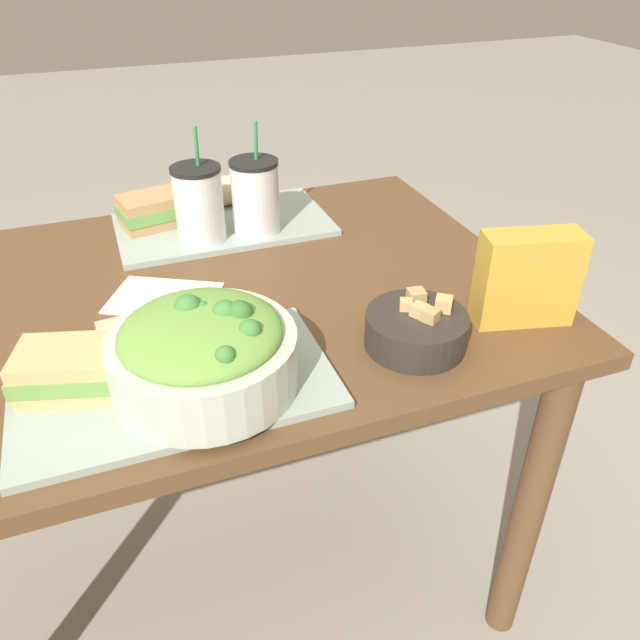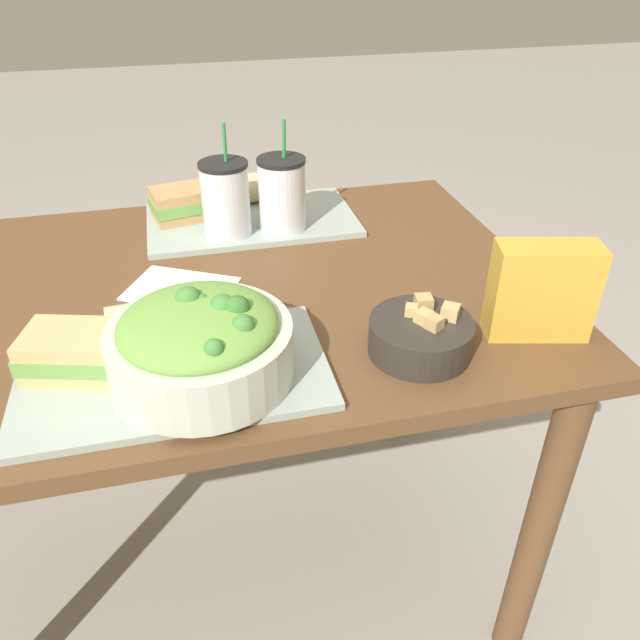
% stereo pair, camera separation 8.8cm
% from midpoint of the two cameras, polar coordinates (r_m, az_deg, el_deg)
% --- Properties ---
extents(ground_plane, '(12.00, 12.00, 0.00)m').
position_cam_midpoint_polar(ground_plane, '(1.63, -7.56, -21.01)').
color(ground_plane, gray).
extents(dining_table, '(1.28, 0.81, 0.76)m').
position_cam_midpoint_polar(dining_table, '(1.17, -9.85, -2.11)').
color(dining_table, brown).
rests_on(dining_table, ground_plane).
extents(tray_near, '(0.44, 0.25, 0.01)m').
position_cam_midpoint_polar(tray_near, '(0.90, -10.49, -4.98)').
color(tray_near, '#99A89E').
rests_on(tray_near, dining_table).
extents(tray_far, '(0.44, 0.25, 0.01)m').
position_cam_midpoint_polar(tray_far, '(1.35, -4.38, 9.04)').
color(tray_far, '#99A89E').
rests_on(tray_far, dining_table).
extents(salad_bowl, '(0.25, 0.25, 0.13)m').
position_cam_midpoint_polar(salad_bowl, '(0.85, -7.98, -2.10)').
color(salad_bowl, beige).
rests_on(salad_bowl, tray_near).
extents(soup_bowl, '(0.16, 0.16, 0.08)m').
position_cam_midpoint_polar(soup_bowl, '(0.95, 11.85, -1.43)').
color(soup_bowl, '#2D2823').
rests_on(soup_bowl, dining_table).
extents(sandwich_near, '(0.17, 0.13, 0.06)m').
position_cam_midpoint_polar(sandwich_near, '(0.92, -18.65, -2.88)').
color(sandwich_near, tan).
rests_on(sandwich_near, tray_near).
extents(baguette_near, '(0.16, 0.08, 0.06)m').
position_cam_midpoint_polar(baguette_near, '(0.96, -11.72, -0.02)').
color(baguette_near, '#DBBC84').
rests_on(baguette_near, tray_near).
extents(sandwich_far, '(0.16, 0.12, 0.06)m').
position_cam_midpoint_polar(sandwich_far, '(1.36, -10.33, 10.47)').
color(sandwich_far, tan).
rests_on(sandwich_far, tray_far).
extents(baguette_far, '(0.12, 0.07, 0.06)m').
position_cam_midpoint_polar(baguette_far, '(1.42, -3.96, 11.99)').
color(baguette_far, '#DBBC84').
rests_on(baguette_far, tray_far).
extents(drink_cup_dark, '(0.10, 0.10, 0.22)m').
position_cam_midpoint_polar(drink_cup_dark, '(1.25, -6.59, 10.71)').
color(drink_cup_dark, silver).
rests_on(drink_cup_dark, tray_far).
extents(drink_cup_red, '(0.10, 0.10, 0.22)m').
position_cam_midpoint_polar(drink_cup_red, '(1.27, -1.46, 11.21)').
color(drink_cup_red, silver).
rests_on(drink_cup_red, tray_far).
extents(chip_bag, '(0.16, 0.09, 0.15)m').
position_cam_midpoint_polar(chip_bag, '(1.02, 22.01, 2.39)').
color(chip_bag, gold).
rests_on(chip_bag, dining_table).
extents(napkin_folded, '(0.22, 0.20, 0.00)m').
position_cam_midpoint_polar(napkin_folded, '(1.12, -10.30, 2.78)').
color(napkin_folded, white).
rests_on(napkin_folded, dining_table).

